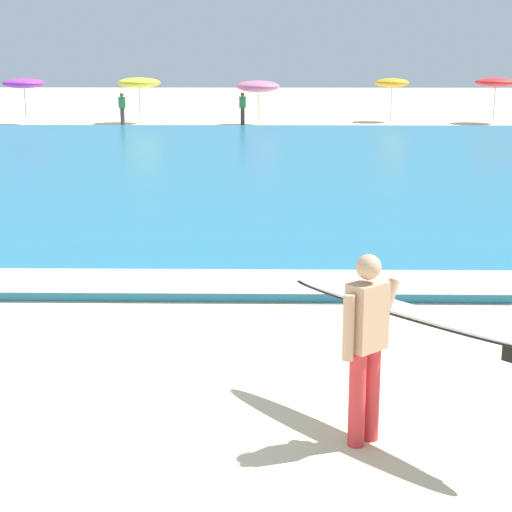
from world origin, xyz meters
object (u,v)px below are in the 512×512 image
at_px(beach_umbrella_1, 139,83).
at_px(beach_umbrella_3, 392,83).
at_px(beach_umbrella_0, 24,83).
at_px(beachgoer_near_row_mid, 122,108).
at_px(surfer_with_board, 387,325).
at_px(beach_umbrella_2, 258,86).
at_px(beach_umbrella_4, 496,82).
at_px(beachgoer_near_row_left, 243,108).

bearing_deg(beach_umbrella_1, beach_umbrella_3, 4.96).
relative_size(beach_umbrella_0, beach_umbrella_3, 1.02).
bearing_deg(beach_umbrella_3, beachgoer_near_row_mid, -169.06).
distance_m(surfer_with_board, beach_umbrella_3, 36.28).
height_order(beach_umbrella_1, beach_umbrella_2, beach_umbrella_1).
height_order(beach_umbrella_2, beach_umbrella_3, beach_umbrella_3).
xyz_separation_m(beach_umbrella_4, beachgoer_near_row_mid, (-18.36, -1.75, -1.18)).
xyz_separation_m(beach_umbrella_0, beach_umbrella_3, (18.16, 2.18, -0.03)).
bearing_deg(beachgoer_near_row_mid, beach_umbrella_1, 67.08).
bearing_deg(beach_umbrella_3, beach_umbrella_4, -9.41).
xyz_separation_m(surfer_with_board, beach_umbrella_2, (-1.64, 33.89, 0.81)).
relative_size(beach_umbrella_2, beachgoer_near_row_left, 1.36).
xyz_separation_m(beach_umbrella_1, beach_umbrella_4, (17.74, 0.27, 0.03)).
distance_m(beach_umbrella_3, beachgoer_near_row_mid, 13.63).
relative_size(beachgoer_near_row_left, beachgoer_near_row_mid, 1.00).
bearing_deg(beach_umbrella_0, beachgoer_near_row_mid, -4.68).
relative_size(beach_umbrella_0, beachgoer_near_row_left, 1.41).
bearing_deg(beach_umbrella_1, beach_umbrella_0, -168.77).
xyz_separation_m(surfer_with_board, beach_umbrella_1, (-7.58, 34.81, 0.96)).
height_order(beach_umbrella_2, beachgoer_near_row_mid, beach_umbrella_2).
relative_size(surfer_with_board, beach_umbrella_4, 1.03).
distance_m(surfer_with_board, beach_umbrella_2, 33.94).
distance_m(surfer_with_board, beachgoer_near_row_left, 33.80).
distance_m(beach_umbrella_4, beachgoer_near_row_left, 12.68).
relative_size(beach_umbrella_0, beachgoer_near_row_mid, 1.41).
relative_size(beach_umbrella_0, beach_umbrella_1, 0.99).
bearing_deg(surfer_with_board, beach_umbrella_2, 92.77).
distance_m(beach_umbrella_1, beachgoer_near_row_left, 5.42).
height_order(beach_umbrella_0, beachgoer_near_row_left, beach_umbrella_0).
height_order(surfer_with_board, beach_umbrella_0, beach_umbrella_0).
xyz_separation_m(beach_umbrella_2, beachgoer_near_row_left, (-0.75, -0.17, -1.01)).
bearing_deg(beach_umbrella_2, beach_umbrella_4, 5.74).
bearing_deg(beach_umbrella_1, beach_umbrella_4, 0.87).
bearing_deg(beachgoer_near_row_left, beach_umbrella_4, 6.18).
bearing_deg(beach_umbrella_0, beachgoer_near_row_left, -0.04).
xyz_separation_m(beach_umbrella_3, beachgoer_near_row_mid, (-13.34, -2.58, -1.11)).
xyz_separation_m(beach_umbrella_0, beach_umbrella_2, (11.38, 0.17, -0.14)).
xyz_separation_m(beach_umbrella_0, beach_umbrella_4, (23.18, 1.35, 0.03)).
relative_size(surfer_with_board, beach_umbrella_2, 1.08).
relative_size(beach_umbrella_2, beach_umbrella_4, 0.96).
relative_size(beach_umbrella_1, beach_umbrella_3, 1.02).
bearing_deg(beach_umbrella_4, beach_umbrella_0, -176.66).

